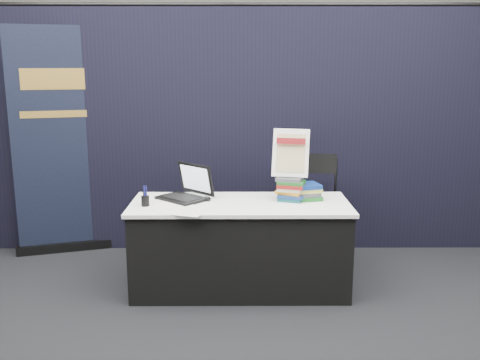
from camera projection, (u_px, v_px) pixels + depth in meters
name	position (u px, v px, depth m)	size (l,w,h in m)	color
floor	(240.00, 317.00, 4.02)	(8.00, 8.00, 0.00)	black
wall_back	(239.00, 73.00, 7.56)	(8.00, 0.02, 3.50)	beige
drape_partition	(240.00, 132.00, 5.33)	(6.00, 0.08, 2.40)	black
display_table	(240.00, 246.00, 4.48)	(1.80, 0.75, 0.75)	black
laptop	(182.00, 191.00, 4.53)	(0.47, 0.52, 0.29)	black
mouse	(207.00, 199.00, 4.47)	(0.06, 0.10, 0.03)	black
brochure_left	(171.00, 205.00, 4.32)	(0.34, 0.24, 0.00)	white
brochure_mid	(183.00, 211.00, 4.13)	(0.33, 0.24, 0.00)	white
brochure_right	(164.00, 202.00, 4.41)	(0.27, 0.19, 0.00)	silver
pen_cup	(145.00, 201.00, 4.28)	(0.06, 0.06, 0.08)	black
book_stack_tall	(290.00, 189.00, 4.45)	(0.25, 0.22, 0.20)	#185B5C
book_stack_short	(306.00, 192.00, 4.48)	(0.27, 0.23, 0.14)	#1B6521
info_sign	(291.00, 153.00, 4.41)	(0.32, 0.18, 0.41)	black
pullup_banner	(60.00, 155.00, 5.26)	(0.93, 0.37, 2.23)	black
stacking_chair	(313.00, 208.00, 4.85)	(0.55, 0.55, 1.06)	black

